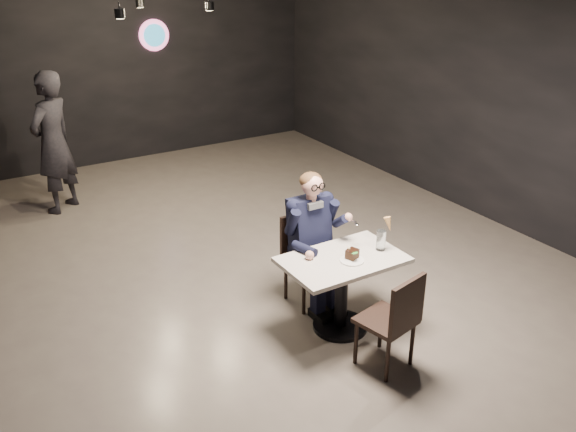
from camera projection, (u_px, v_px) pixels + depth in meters
floor at (240, 272)px, 6.80m from camera, size 9.00×9.00×0.00m
wall_sign at (154, 35)px, 9.85m from camera, size 0.50×0.06×0.50m
main_table at (341, 294)px, 5.67m from camera, size 1.10×0.70×0.75m
chair_far at (309, 262)px, 6.06m from camera, size 0.42×0.46×0.92m
chair_near at (386, 319)px, 5.14m from camera, size 0.51×0.54×0.92m
seated_man at (310, 238)px, 5.95m from camera, size 0.60×0.80×1.44m
dessert_plate at (352, 260)px, 5.46m from camera, size 0.22×0.22×0.01m
cake_slice at (352, 254)px, 5.47m from camera, size 0.13×0.12×0.08m
mint_leaf at (355, 253)px, 5.40m from camera, size 0.06×0.04×0.01m
sundae_glass at (381, 240)px, 5.62m from camera, size 0.09×0.09×0.19m
wafer_cone at (389, 224)px, 5.58m from camera, size 0.08×0.08×0.14m
passerby at (53, 143)px, 8.04m from camera, size 0.82×0.79×1.90m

